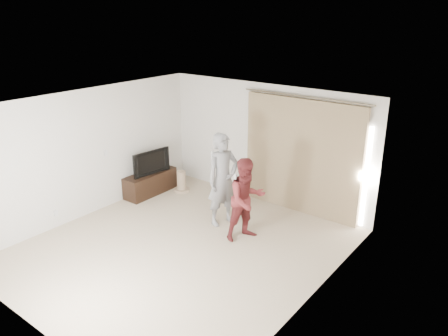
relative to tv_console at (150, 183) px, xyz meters
The scene contains 10 objects.
floor 2.67m from the tv_console, 31.64° to the right, with size 5.50×5.50×0.00m, color beige.
wall_back 2.84m from the tv_console, 30.87° to the left, with size 5.00×0.04×2.60m, color silver.
wall_left 1.76m from the tv_console, 99.56° to the right, with size 0.04×5.50×2.60m.
ceiling 3.55m from the tv_console, 31.64° to the right, with size 5.00×5.50×0.01m, color silver.
curtain 3.56m from the tv_console, 22.00° to the left, with size 2.80×0.11×2.46m.
tv_console is the anchor object (origin of this frame).
tv 0.53m from the tv_console, ahead, with size 0.97×0.13×0.56m, color black.
scratching_post 0.72m from the tv_console, 46.32° to the left, with size 0.37×0.37×0.50m.
person_man 2.36m from the tv_console, ahead, with size 0.65×0.79×1.86m.
person_woman 3.04m from the tv_console, ahead, with size 0.85×0.94×1.57m.
Camera 1 is at (4.82, -4.99, 4.06)m, focal length 35.00 mm.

